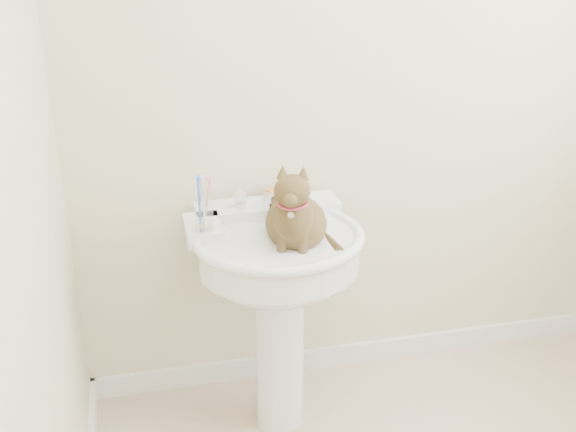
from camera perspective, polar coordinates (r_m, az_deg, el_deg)
wall_back at (r=2.61m, az=6.74°, el=11.54°), size 2.20×0.00×2.50m
wall_left at (r=1.45m, az=-21.44°, el=-1.24°), size 0.00×2.20×2.50m
baseboard_back at (r=3.11m, az=5.69°, el=-10.67°), size 2.20×0.02×0.09m
pedestal_sink at (r=2.46m, az=-0.79°, el=-4.41°), size 0.59×0.58×0.81m
faucet at (r=2.50m, az=-1.47°, el=1.52°), size 0.28×0.12×0.14m
soap_bar at (r=2.59m, az=-0.60°, el=1.83°), size 0.10×0.08×0.03m
toothbrush_cup at (r=2.35m, az=-6.66°, el=-0.01°), size 0.07×0.07×0.18m
cat at (r=2.32m, az=0.68°, el=-0.23°), size 0.22×0.28×0.40m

